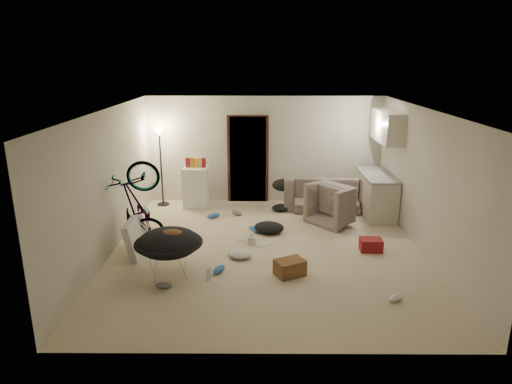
{
  "coord_description": "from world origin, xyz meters",
  "views": [
    {
      "loc": [
        -0.15,
        -7.59,
        3.32
      ],
      "look_at": [
        -0.2,
        0.6,
        0.92
      ],
      "focal_mm": 32.0,
      "sensor_mm": 36.0,
      "label": 1
    }
  ],
  "objects_px": {
    "saucer_chair": "(169,249)",
    "armchair": "(340,207)",
    "drink_case_a": "(290,268)",
    "kitchen_counter": "(376,195)",
    "mini_fridge": "(196,187)",
    "floor_lamp": "(160,150)",
    "juicer": "(252,240)",
    "bicycle": "(139,225)",
    "tv_box": "(136,236)",
    "sofa": "(325,196)",
    "drink_case_b": "(371,245)"
  },
  "relations": [
    {
      "from": "floor_lamp",
      "to": "drink_case_b",
      "type": "height_order",
      "value": "floor_lamp"
    },
    {
      "from": "bicycle",
      "to": "saucer_chair",
      "type": "height_order",
      "value": "bicycle"
    },
    {
      "from": "drink_case_a",
      "to": "tv_box",
      "type": "bearing_deg",
      "value": 135.28
    },
    {
      "from": "floor_lamp",
      "to": "drink_case_a",
      "type": "relative_size",
      "value": 4.03
    },
    {
      "from": "kitchen_counter",
      "to": "mini_fridge",
      "type": "xyz_separation_m",
      "value": [
        -4.02,
        0.55,
        0.02
      ]
    },
    {
      "from": "tv_box",
      "to": "mini_fridge",
      "type": "bearing_deg",
      "value": 74.89
    },
    {
      "from": "floor_lamp",
      "to": "mini_fridge",
      "type": "xyz_separation_m",
      "value": [
        0.81,
        -0.1,
        -0.84
      ]
    },
    {
      "from": "kitchen_counter",
      "to": "armchair",
      "type": "xyz_separation_m",
      "value": [
        -0.87,
        -0.45,
        -0.13
      ]
    },
    {
      "from": "sofa",
      "to": "mini_fridge",
      "type": "height_order",
      "value": "mini_fridge"
    },
    {
      "from": "bicycle",
      "to": "juicer",
      "type": "relative_size",
      "value": 7.54
    },
    {
      "from": "drink_case_a",
      "to": "drink_case_b",
      "type": "relative_size",
      "value": 1.16
    },
    {
      "from": "kitchen_counter",
      "to": "saucer_chair",
      "type": "relative_size",
      "value": 1.4
    },
    {
      "from": "kitchen_counter",
      "to": "drink_case_a",
      "type": "height_order",
      "value": "kitchen_counter"
    },
    {
      "from": "saucer_chair",
      "to": "drink_case_b",
      "type": "distance_m",
      "value": 3.58
    },
    {
      "from": "juicer",
      "to": "tv_box",
      "type": "bearing_deg",
      "value": -169.19
    },
    {
      "from": "floor_lamp",
      "to": "juicer",
      "type": "relative_size",
      "value": 8.13
    },
    {
      "from": "floor_lamp",
      "to": "saucer_chair",
      "type": "xyz_separation_m",
      "value": [
        0.84,
        -3.63,
        -0.86
      ]
    },
    {
      "from": "kitchen_counter",
      "to": "drink_case_a",
      "type": "distance_m",
      "value": 3.64
    },
    {
      "from": "kitchen_counter",
      "to": "juicer",
      "type": "height_order",
      "value": "kitchen_counter"
    },
    {
      "from": "mini_fridge",
      "to": "drink_case_b",
      "type": "xyz_separation_m",
      "value": [
        3.46,
        -2.55,
        -0.35
      ]
    },
    {
      "from": "armchair",
      "to": "mini_fridge",
      "type": "xyz_separation_m",
      "value": [
        -3.15,
        1.0,
        0.16
      ]
    },
    {
      "from": "armchair",
      "to": "drink_case_b",
      "type": "distance_m",
      "value": 1.6
    },
    {
      "from": "bicycle",
      "to": "mini_fridge",
      "type": "distance_m",
      "value": 2.55
    },
    {
      "from": "mini_fridge",
      "to": "juicer",
      "type": "xyz_separation_m",
      "value": [
        1.31,
        -2.29,
        -0.37
      ]
    },
    {
      "from": "sofa",
      "to": "bicycle",
      "type": "distance_m",
      "value": 4.38
    },
    {
      "from": "armchair",
      "to": "drink_case_a",
      "type": "bearing_deg",
      "value": 114.22
    },
    {
      "from": "sofa",
      "to": "drink_case_b",
      "type": "xyz_separation_m",
      "value": [
        0.48,
        -2.45,
        -0.17
      ]
    },
    {
      "from": "saucer_chair",
      "to": "juicer",
      "type": "distance_m",
      "value": 1.82
    },
    {
      "from": "floor_lamp",
      "to": "mini_fridge",
      "type": "height_order",
      "value": "floor_lamp"
    },
    {
      "from": "bicycle",
      "to": "drink_case_a",
      "type": "bearing_deg",
      "value": -116.24
    },
    {
      "from": "floor_lamp",
      "to": "kitchen_counter",
      "type": "distance_m",
      "value": 4.95
    },
    {
      "from": "sofa",
      "to": "juicer",
      "type": "bearing_deg",
      "value": 55.33
    },
    {
      "from": "tv_box",
      "to": "sofa",
      "type": "bearing_deg",
      "value": 34.61
    },
    {
      "from": "floor_lamp",
      "to": "drink_case_b",
      "type": "xyz_separation_m",
      "value": [
        4.27,
        -2.65,
        -1.2
      ]
    },
    {
      "from": "floor_lamp",
      "to": "saucer_chair",
      "type": "height_order",
      "value": "floor_lamp"
    },
    {
      "from": "drink_case_b",
      "to": "drink_case_a",
      "type": "bearing_deg",
      "value": -145.63
    },
    {
      "from": "saucer_chair",
      "to": "armchair",
      "type": "bearing_deg",
      "value": 39.04
    },
    {
      "from": "saucer_chair",
      "to": "sofa",
      "type": "bearing_deg",
      "value": 49.33
    },
    {
      "from": "sofa",
      "to": "drink_case_a",
      "type": "bearing_deg",
      "value": 75.8
    },
    {
      "from": "bicycle",
      "to": "juicer",
      "type": "bearing_deg",
      "value": -89.54
    },
    {
      "from": "armchair",
      "to": "drink_case_a",
      "type": "xyz_separation_m",
      "value": [
        -1.21,
        -2.52,
        -0.18
      ]
    },
    {
      "from": "drink_case_b",
      "to": "juicer",
      "type": "relative_size",
      "value": 1.74
    },
    {
      "from": "floor_lamp",
      "to": "armchair",
      "type": "relative_size",
      "value": 1.9
    },
    {
      "from": "floor_lamp",
      "to": "kitchen_counter",
      "type": "xyz_separation_m",
      "value": [
        4.83,
        -0.65,
        -0.87
      ]
    },
    {
      "from": "kitchen_counter",
      "to": "mini_fridge",
      "type": "bearing_deg",
      "value": 172.21
    },
    {
      "from": "kitchen_counter",
      "to": "juicer",
      "type": "distance_m",
      "value": 3.23
    },
    {
      "from": "mini_fridge",
      "to": "drink_case_a",
      "type": "bearing_deg",
      "value": -57.9
    },
    {
      "from": "drink_case_a",
      "to": "armchair",
      "type": "bearing_deg",
      "value": 37.48
    },
    {
      "from": "tv_box",
      "to": "kitchen_counter",
      "type": "bearing_deg",
      "value": 23.89
    },
    {
      "from": "sofa",
      "to": "mini_fridge",
      "type": "xyz_separation_m",
      "value": [
        -2.98,
        0.1,
        0.19
      ]
    }
  ]
}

